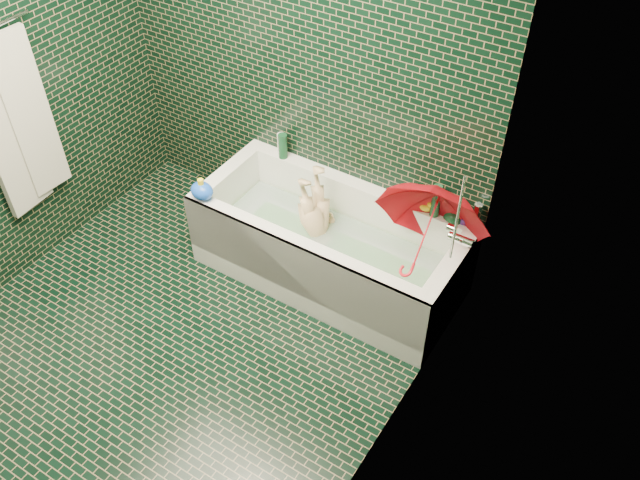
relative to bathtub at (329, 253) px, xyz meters
The scene contains 19 objects.
floor 1.12m from the bathtub, 114.07° to the right, with size 2.80×2.80×0.00m, color black.
wall_back 1.20m from the bathtub, 138.90° to the left, with size 2.80×2.80×0.00m, color black.
wall_right 1.68m from the bathtub, 49.85° to the right, with size 2.80×2.80×0.00m, color black.
bathtub is the anchor object (origin of this frame).
bath_mat 0.06m from the bathtub, 90.00° to the left, with size 1.35×0.47×0.01m, color green.
water 0.09m from the bathtub, 90.00° to the left, with size 1.48×0.53×0.00m, color silver.
towel 2.03m from the bathtub, 155.50° to the right, with size 0.08×0.44×1.12m.
faucet 0.99m from the bathtub, ahead, with size 0.18×0.19×0.55m.
child 0.17m from the bathtub, 151.96° to the left, with size 0.30×0.20×0.83m, color #E0BB8C.
umbrella 0.74m from the bathtub, ahead, with size 0.65×0.65×0.57m, color red.
soap_bottle_a 0.89m from the bathtub, 24.49° to the left, with size 0.11×0.11×0.28m, color white.
soap_bottle_b 0.89m from the bathtub, 23.78° to the left, with size 0.08×0.08×0.17m, color #46217D.
soap_bottle_c 0.79m from the bathtub, 25.92° to the left, with size 0.13×0.13×0.16m, color #124123.
bottle_right_tall 0.78m from the bathtub, 30.76° to the left, with size 0.06×0.06×0.22m, color #124123.
bottle_right_pump 0.97m from the bathtub, 23.28° to the left, with size 0.05×0.05×0.18m, color silver.
bottle_left_tall 0.78m from the bathtub, 149.83° to the left, with size 0.06×0.06×0.18m, color #124123.
bottle_left_short 0.80m from the bathtub, 149.51° to the left, with size 0.05×0.05×0.16m, color white.
rubber_duck 0.71m from the bathtub, 34.14° to the left, with size 0.12×0.10×0.09m.
bath_toy 0.89m from the bathtub, 157.83° to the right, with size 0.19×0.17×0.15m.
Camera 1 is at (2.06, -1.65, 3.25)m, focal length 38.00 mm.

